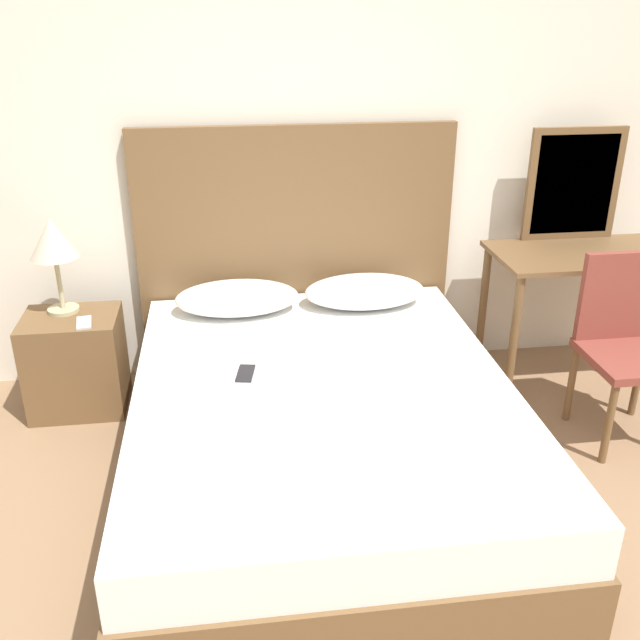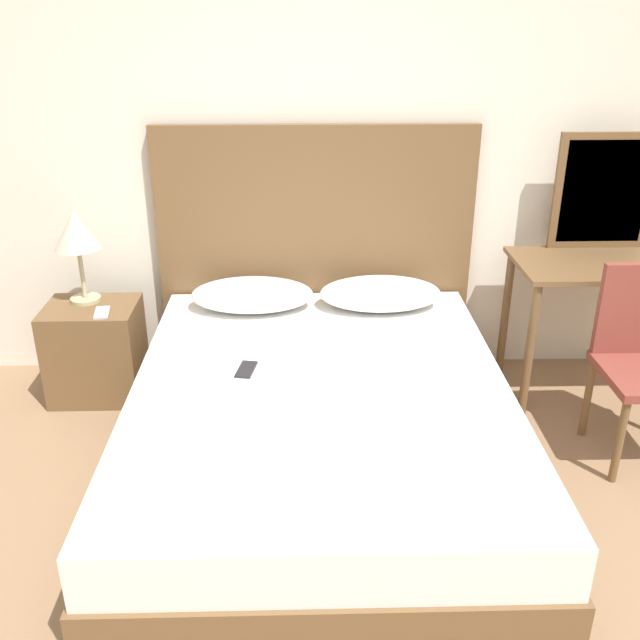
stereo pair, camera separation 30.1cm
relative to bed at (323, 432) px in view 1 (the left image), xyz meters
The scene contains 12 objects.
wall_back 1.60m from the bed, 89.19° to the left, with size 10.00×0.06×2.70m.
bed is the anchor object (origin of this frame).
headboard 1.17m from the bed, 90.00° to the left, with size 1.71×0.05×1.39m.
pillow_left 0.94m from the bed, 112.35° to the left, with size 0.64×0.36×0.16m.
pillow_right 0.94m from the bed, 67.65° to the left, with size 0.64×0.36×0.16m.
phone_on_bed 0.43m from the bed, 158.48° to the left, with size 0.10×0.16×0.01m.
nightstand 1.41m from the bed, 146.50° to the left, with size 0.47×0.38×0.52m.
table_lamp 1.62m from the bed, 144.87° to the left, with size 0.24×0.24×0.49m.
phone_on_nightstand 1.32m from the bed, 147.81° to the left, with size 0.09×0.16×0.01m.
vanity_desk 1.71m from the bed, 25.74° to the left, with size 0.97×0.54×0.75m.
vanity_mirror 1.96m from the bed, 32.74° to the left, with size 0.52×0.03×0.61m.
chair 1.52m from the bed, ahead, with size 0.42×0.44×0.89m.
Camera 1 is at (-0.39, -1.22, 1.96)m, focal length 40.00 mm.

